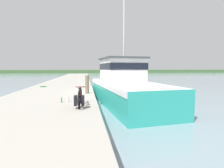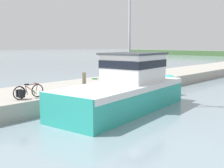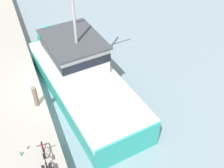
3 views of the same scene
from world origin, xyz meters
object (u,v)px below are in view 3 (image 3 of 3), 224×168
object	(u,v)px
fishing_boat_main	(80,75)
mooring_post	(35,96)
water_bottle_on_curb	(26,148)
water_bottle_by_bike	(21,154)
bicycle_touring	(46,163)

from	to	relation	value
fishing_boat_main	mooring_post	size ratio (longest dim) A/B	9.60
fishing_boat_main	water_bottle_on_curb	size ratio (longest dim) A/B	43.54
mooring_post	water_bottle_on_curb	bearing A→B (deg)	-110.48
water_bottle_by_bike	water_bottle_on_curb	world-z (taller)	water_bottle_on_curb
bicycle_touring	water_bottle_by_bike	world-z (taller)	bicycle_touring
mooring_post	water_bottle_on_curb	xyz separation A→B (m)	(-0.96, -2.57, -0.45)
bicycle_touring	water_bottle_by_bike	distance (m)	1.39
mooring_post	bicycle_touring	bearing A→B (deg)	-95.05
water_bottle_on_curb	fishing_boat_main	bearing A→B (deg)	45.11
fishing_boat_main	bicycle_touring	bearing A→B (deg)	-128.16
fishing_boat_main	water_bottle_by_bike	world-z (taller)	fishing_boat_main
mooring_post	water_bottle_by_bike	world-z (taller)	mooring_post
mooring_post	water_bottle_on_curb	world-z (taller)	mooring_post
bicycle_touring	water_bottle_on_curb	bearing A→B (deg)	118.92
bicycle_touring	mooring_post	xyz separation A→B (m)	(0.34, 3.81, 0.22)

